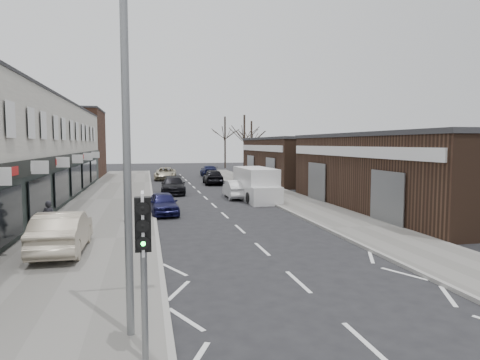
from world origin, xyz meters
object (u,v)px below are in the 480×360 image
parked_car_right_a (236,189)px  parked_car_right_c (209,171)px  pedestrian (49,218)px  parked_car_left_b (173,185)px  sedan_on_pavement (62,232)px  traffic_light (143,237)px  street_lamp (135,116)px  parked_car_left_a (163,203)px  parked_car_right_b (213,177)px  parked_car_left_c (165,174)px  white_van (256,185)px  warning_sign (129,182)px

parked_car_right_a → parked_car_right_c: bearing=-91.3°
pedestrian → parked_car_left_b: 16.65m
sedan_on_pavement → parked_car_left_b: 19.15m
traffic_light → street_lamp: bearing=95.9°
parked_car_right_c → traffic_light: bearing=82.7°
street_lamp → parked_car_left_b: street_lamp is taller
parked_car_left_a → parked_car_right_b: parked_car_right_b is taller
parked_car_left_c → parked_car_right_c: bearing=38.1°
pedestrian → parked_car_right_b: 25.15m
sedan_on_pavement → parked_car_right_a: (9.56, 14.64, -0.19)m
traffic_light → street_lamp: 2.52m
white_van → parked_car_right_b: white_van is taller
street_lamp → warning_sign: 13.04m
sedan_on_pavement → parked_car_right_a: size_ratio=1.10×
street_lamp → pedestrian: size_ratio=5.22×
white_van → parked_car_right_c: bearing=88.7°
parked_car_right_a → parked_car_left_b: bearing=-39.2°
parked_car_right_b → warning_sign: bearing=72.8°
parked_car_left_b → sedan_on_pavement: bearing=-102.7°
white_van → parked_car_left_c: size_ratio=1.22×
sedan_on_pavement → parked_car_right_b: size_ratio=1.02×
street_lamp → pedestrian: (-3.90, 10.53, -3.73)m
traffic_light → sedan_on_pavement: 9.36m
traffic_light → parked_car_right_c: traffic_light is taller
parked_car_left_c → parked_car_right_b: size_ratio=1.10×
parked_car_right_b → parked_car_left_a: bearing=74.7°
pedestrian → parked_car_right_a: 15.76m
sedan_on_pavement → parked_car_left_a: 9.26m
traffic_light → parked_car_left_c: traffic_light is taller
parked_car_left_a → parked_car_left_c: 23.90m
warning_sign → white_van: (8.56, 7.94, -1.10)m
street_lamp → warning_sign: (-0.63, 12.80, -2.42)m
warning_sign → white_van: bearing=42.9°
parked_car_right_b → sedan_on_pavement: bearing=72.2°
traffic_light → parked_car_right_a: 24.36m
parked_car_left_a → parked_car_left_b: parked_car_left_b is taller
pedestrian → parked_car_right_b: (10.62, 22.80, -0.12)m
warning_sign → parked_car_left_a: bearing=60.4°
white_van → parked_car_right_c: size_ratio=1.27×
warning_sign → parked_car_right_c: (8.43, 30.46, -1.51)m
warning_sign → parked_car_right_b: 21.86m
parked_car_right_b → parked_car_right_c: 9.99m
warning_sign → pedestrian: warning_sign is taller
parked_car_left_c → parked_car_right_b: 7.80m
warning_sign → parked_car_left_a: size_ratio=0.72×
parked_car_right_a → parked_car_right_b: parked_car_right_b is taller
traffic_light → parked_car_left_c: (2.20, 40.98, -1.73)m
warning_sign → pedestrian: 4.19m
parked_car_right_a → parked_car_right_b: size_ratio=0.92×
parked_car_right_b → parked_car_right_c: size_ratio=0.94×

